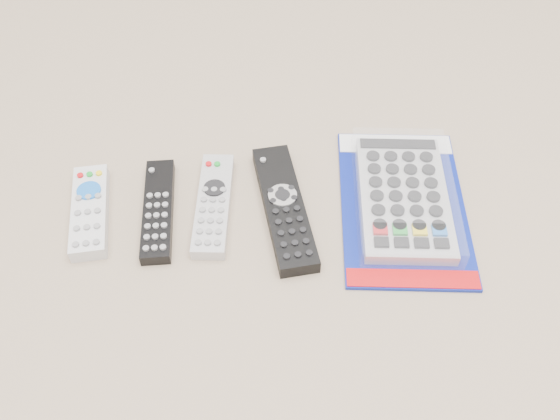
{
  "coord_description": "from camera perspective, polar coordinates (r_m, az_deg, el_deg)",
  "views": [
    {
      "loc": [
        -0.07,
        -0.55,
        0.67
      ],
      "look_at": [
        0.02,
        0.0,
        0.01
      ],
      "focal_mm": 40.0,
      "sensor_mm": 36.0,
      "label": 1
    }
  ],
  "objects": [
    {
      "name": "jumbo_remote_packaged",
      "position": [
        0.89,
        11.25,
        1.25
      ],
      "size": [
        0.22,
        0.31,
        0.04
      ],
      "rotation": [
        0.0,
        0.0,
        -0.18
      ],
      "color": "navy",
      "rests_on": "ground"
    },
    {
      "name": "remote_small_grey",
      "position": [
        0.91,
        -17.0,
        -0.09
      ],
      "size": [
        0.05,
        0.16,
        0.02
      ],
      "rotation": [
        0.0,
        0.0,
        0.01
      ],
      "color": "silver",
      "rests_on": "ground"
    },
    {
      "name": "remote_large_black",
      "position": [
        0.87,
        0.39,
        0.25
      ],
      "size": [
        0.06,
        0.22,
        0.02
      ],
      "rotation": [
        0.0,
        0.0,
        0.04
      ],
      "color": "black",
      "rests_on": "ground"
    },
    {
      "name": "remote_silver_dvd",
      "position": [
        0.88,
        -6.1,
        0.5
      ],
      "size": [
        0.08,
        0.19,
        0.02
      ],
      "rotation": [
        0.0,
        0.0,
        -0.17
      ],
      "color": "#B7B7BB",
      "rests_on": "ground"
    },
    {
      "name": "remote_slim_black",
      "position": [
        0.89,
        -11.08,
        -0.02
      ],
      "size": [
        0.05,
        0.18,
        0.02
      ],
      "rotation": [
        0.0,
        0.0,
        -0.07
      ],
      "color": "black",
      "rests_on": "ground"
    }
  ]
}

